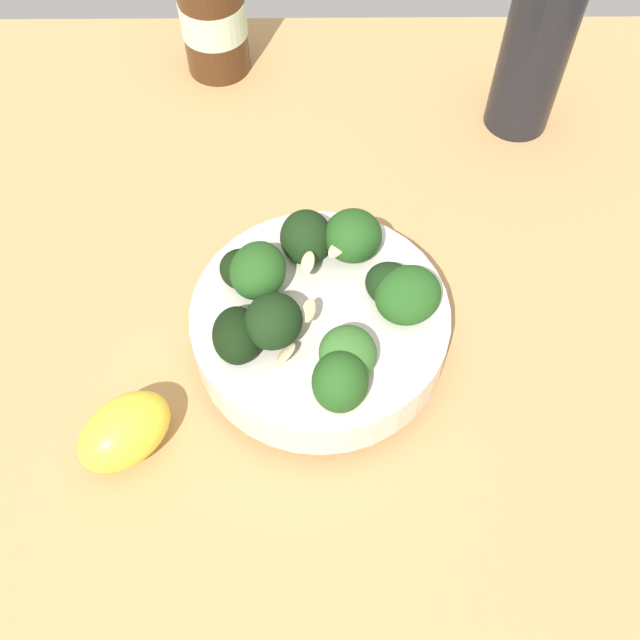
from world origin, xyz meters
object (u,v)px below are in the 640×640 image
Objects in this scene: lemon_wedge at (125,431)px; bottle_short at (535,51)px; bowl_of_broccoli at (320,317)px; bottle_tall at (212,6)px.

lemon_wedge is 46.96cm from bottle_short.
lemon_wedge is 0.42× the size of bottle_short.
bowl_of_broccoli is 35.00cm from bottle_tall.
bowl_of_broccoli is at bearing -73.34° from bottle_tall.
bowl_of_broccoli is 2.76× the size of lemon_wedge.
bowl_of_broccoli is 31.82cm from bottle_short.
bowl_of_broccoli is 1.16× the size of bottle_short.
bottle_tall is at bearing 106.66° from bowl_of_broccoli.
bottle_tall is (3.55, 41.55, 4.63)cm from lemon_wedge.
lemon_wedge is 41.96cm from bottle_tall.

